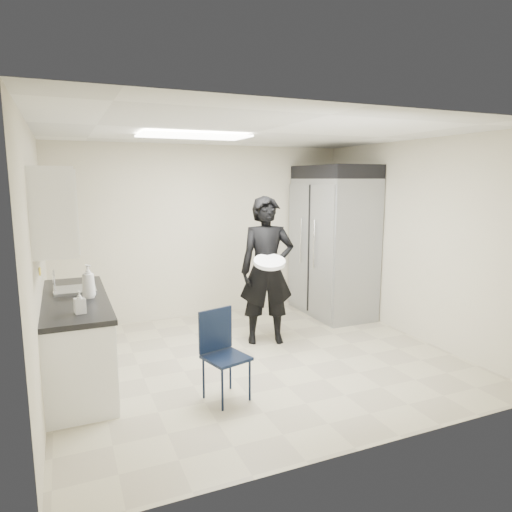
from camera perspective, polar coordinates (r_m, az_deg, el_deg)
name	(u,v)px	position (r m, az deg, el deg)	size (l,w,h in m)	color
floor	(257,359)	(5.51, 0.14, -12.77)	(4.50, 4.50, 0.00)	#B5AC8E
ceiling	(257,132)	(5.12, 0.16, 15.25)	(4.50, 4.50, 0.00)	silver
back_wall	(206,232)	(7.02, -6.32, 3.03)	(4.50, 4.50, 0.00)	beige
left_wall	(38,265)	(4.75, -25.64, -1.00)	(4.00, 4.00, 0.00)	beige
right_wall	(413,240)	(6.38, 19.06, 1.90)	(4.00, 4.00, 0.00)	beige
ceiling_panel	(194,136)	(5.29, -7.80, 14.65)	(1.20, 0.60, 0.02)	white
lower_counter	(77,342)	(5.16, -21.46, -9.95)	(0.60, 1.90, 0.86)	silver
countertop	(74,299)	(5.03, -21.78, -5.05)	(0.64, 1.95, 0.05)	black
sink	(76,295)	(5.27, -21.63, -4.54)	(0.42, 0.40, 0.14)	gray
faucet	(54,283)	(5.24, -23.92, -3.09)	(0.02, 0.02, 0.24)	silver
upper_cabinets	(54,207)	(4.89, -23.94, 5.60)	(0.35, 1.80, 0.75)	silver
towel_dispenser	(50,219)	(6.05, -24.32, 4.23)	(0.22, 0.30, 0.35)	black
notice_sticker_left	(39,271)	(4.86, -25.45, -1.73)	(0.00, 0.12, 0.07)	yellow
notice_sticker_right	(40,271)	(5.07, -25.34, -1.76)	(0.00, 0.12, 0.07)	yellow
commercial_fridge	(333,247)	(7.16, 9.61, 1.07)	(0.80, 1.35, 2.10)	gray
fridge_compressor	(335,172)	(7.09, 9.87, 10.30)	(0.80, 1.35, 0.20)	black
folding_chair	(226,358)	(4.44, -3.74, -12.59)	(0.37, 0.37, 0.84)	black
man_tuxedo	(267,271)	(5.82, 1.36, -1.83)	(0.69, 0.46, 1.89)	black
bucket_lid	(269,262)	(5.55, 1.70, -0.75)	(0.39, 0.39, 0.05)	silver
soap_bottle_a	(88,281)	(4.89, -20.22, -2.98)	(0.13, 0.13, 0.34)	white
soap_bottle_b	(80,302)	(4.38, -21.18, -5.40)	(0.09, 0.09, 0.21)	#A9A7B3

